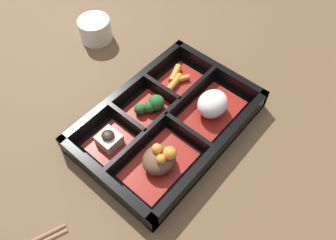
{
  "coord_description": "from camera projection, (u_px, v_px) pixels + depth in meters",
  "views": [
    {
      "loc": [
        0.26,
        0.23,
        0.52
      ],
      "look_at": [
        0.0,
        0.0,
        0.03
      ],
      "focal_mm": 35.0,
      "sensor_mm": 36.0,
      "label": 1
    }
  ],
  "objects": [
    {
      "name": "bento_base",
      "position": [
        168.0,
        126.0,
        0.62
      ],
      "size": [
        0.33,
        0.22,
        0.01
      ],
      "color": "black",
      "rests_on": "ground_plane"
    },
    {
      "name": "bento_rim",
      "position": [
        167.0,
        120.0,
        0.61
      ],
      "size": [
        0.33,
        0.22,
        0.04
      ],
      "color": "black",
      "rests_on": "ground_plane"
    },
    {
      "name": "bowl_rice",
      "position": [
        212.0,
        106.0,
        0.61
      ],
      "size": [
        0.13,
        0.08,
        0.05
      ],
      "color": "maroon",
      "rests_on": "bento_base"
    },
    {
      "name": "ground_plane",
      "position": [
        168.0,
        128.0,
        0.62
      ],
      "size": [
        3.0,
        3.0,
        0.0
      ],
      "primitive_type": "plane",
      "color": "brown"
    },
    {
      "name": "tea_cup",
      "position": [
        95.0,
        29.0,
        0.75
      ],
      "size": [
        0.07,
        0.07,
        0.05
      ],
      "color": "beige",
      "rests_on": "ground_plane"
    },
    {
      "name": "bowl_stew",
      "position": [
        160.0,
        160.0,
        0.55
      ],
      "size": [
        0.13,
        0.08,
        0.05
      ],
      "color": "maroon",
      "rests_on": "bento_base"
    },
    {
      "name": "bowl_tofu",
      "position": [
        109.0,
        141.0,
        0.58
      ],
      "size": [
        0.08,
        0.07,
        0.03
      ],
      "color": "maroon",
      "rests_on": "bento_base"
    },
    {
      "name": "bowl_greens",
      "position": [
        150.0,
        107.0,
        0.62
      ],
      "size": [
        0.07,
        0.07,
        0.04
      ],
      "color": "maroon",
      "rests_on": "bento_base"
    },
    {
      "name": "bowl_carrots",
      "position": [
        178.0,
        80.0,
        0.67
      ],
      "size": [
        0.09,
        0.07,
        0.02
      ],
      "color": "maroon",
      "rests_on": "bento_base"
    }
  ]
}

